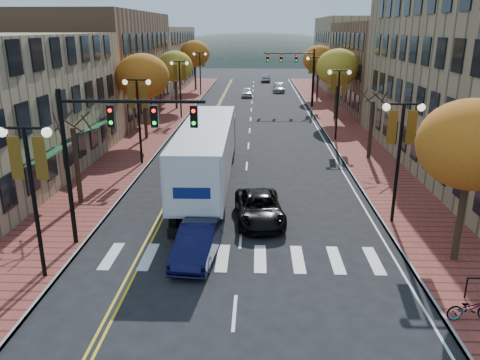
# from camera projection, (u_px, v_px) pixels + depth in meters

# --- Properties ---
(ground) EXTENTS (200.00, 200.00, 0.00)m
(ground) POSITION_uv_depth(u_px,v_px,m) (237.00, 283.00, 18.01)
(ground) COLOR black
(ground) RESTS_ON ground
(sidewalk_left) EXTENTS (4.00, 85.00, 0.15)m
(sidewalk_left) POSITION_uv_depth(u_px,v_px,m) (165.00, 120.00, 49.18)
(sidewalk_left) COLOR brown
(sidewalk_left) RESTS_ON ground
(sidewalk_right) EXTENTS (4.00, 85.00, 0.15)m
(sidewalk_right) POSITION_uv_depth(u_px,v_px,m) (337.00, 122.00, 48.55)
(sidewalk_right) COLOR brown
(sidewalk_right) RESTS_ON ground
(building_left_mid) EXTENTS (12.00, 24.00, 11.00)m
(building_left_mid) POSITION_uv_depth(u_px,v_px,m) (96.00, 65.00, 51.11)
(building_left_mid) COLOR brown
(building_left_mid) RESTS_ON ground
(building_left_far) EXTENTS (12.00, 26.00, 9.50)m
(building_left_far) POSITION_uv_depth(u_px,v_px,m) (148.00, 58.00, 75.10)
(building_left_far) COLOR #9E8966
(building_left_far) RESTS_ON ground
(building_right_mid) EXTENTS (15.00, 24.00, 10.00)m
(building_right_mid) POSITION_uv_depth(u_px,v_px,m) (407.00, 66.00, 55.71)
(building_right_mid) COLOR brown
(building_right_mid) RESTS_ON ground
(building_right_far) EXTENTS (15.00, 20.00, 11.00)m
(building_right_far) POSITION_uv_depth(u_px,v_px,m) (367.00, 53.00, 76.46)
(building_right_far) COLOR #9E8966
(building_right_far) RESTS_ON ground
(tree_left_a) EXTENTS (0.28, 0.28, 4.20)m
(tree_left_a) POSITION_uv_depth(u_px,v_px,m) (77.00, 166.00, 25.23)
(tree_left_a) COLOR #382619
(tree_left_a) RESTS_ON sidewalk_left
(tree_left_b) EXTENTS (4.48, 4.48, 7.21)m
(tree_left_b) POSITION_uv_depth(u_px,v_px,m) (143.00, 76.00, 39.44)
(tree_left_b) COLOR #382619
(tree_left_b) RESTS_ON sidewalk_left
(tree_left_c) EXTENTS (4.16, 4.16, 6.69)m
(tree_left_c) POSITION_uv_depth(u_px,v_px,m) (175.00, 66.00, 54.77)
(tree_left_c) COLOR #382619
(tree_left_c) RESTS_ON sidewalk_left
(tree_left_d) EXTENTS (4.61, 4.61, 7.42)m
(tree_left_d) POSITION_uv_depth(u_px,v_px,m) (195.00, 54.00, 71.70)
(tree_left_d) COLOR #382619
(tree_left_d) RESTS_ON sidewalk_left
(tree_right_a) EXTENTS (4.16, 4.16, 6.69)m
(tree_right_a) POSITION_uv_depth(u_px,v_px,m) (472.00, 145.00, 18.03)
(tree_right_a) COLOR #382619
(tree_right_a) RESTS_ON sidewalk_right
(tree_right_b) EXTENTS (0.28, 0.28, 4.20)m
(tree_right_b) POSITION_uv_depth(u_px,v_px,m) (371.00, 130.00, 34.10)
(tree_right_b) COLOR #382619
(tree_right_b) RESTS_ON sidewalk_right
(tree_right_c) EXTENTS (4.48, 4.48, 7.21)m
(tree_right_c) POSITION_uv_depth(u_px,v_px,m) (338.00, 68.00, 48.31)
(tree_right_c) COLOR #382619
(tree_right_c) RESTS_ON sidewalk_right
(tree_right_d) EXTENTS (4.35, 4.35, 7.00)m
(tree_right_d) POSITION_uv_depth(u_px,v_px,m) (319.00, 59.00, 63.56)
(tree_right_d) COLOR #382619
(tree_right_d) RESTS_ON sidewalk_right
(lamp_left_a) EXTENTS (1.96, 0.36, 6.05)m
(lamp_left_a) POSITION_uv_depth(u_px,v_px,m) (30.00, 174.00, 16.95)
(lamp_left_a) COLOR black
(lamp_left_a) RESTS_ON ground
(lamp_left_b) EXTENTS (1.96, 0.36, 6.05)m
(lamp_left_b) POSITION_uv_depth(u_px,v_px,m) (138.00, 105.00, 32.15)
(lamp_left_b) COLOR black
(lamp_left_b) RESTS_ON ground
(lamp_left_c) EXTENTS (1.96, 0.36, 6.05)m
(lamp_left_c) POSITION_uv_depth(u_px,v_px,m) (180.00, 78.00, 49.25)
(lamp_left_c) COLOR black
(lamp_left_c) RESTS_ON ground
(lamp_left_d) EXTENTS (1.96, 0.36, 6.05)m
(lamp_left_d) POSITION_uv_depth(u_px,v_px,m) (200.00, 65.00, 66.35)
(lamp_left_d) COLOR black
(lamp_left_d) RESTS_ON ground
(lamp_right_a) EXTENTS (1.96, 0.36, 6.05)m
(lamp_right_a) POSITION_uv_depth(u_px,v_px,m) (400.00, 140.00, 22.12)
(lamp_right_a) COLOR black
(lamp_right_a) RESTS_ON ground
(lamp_right_b) EXTENTS (1.96, 0.36, 6.05)m
(lamp_right_b) POSITION_uv_depth(u_px,v_px,m) (338.00, 91.00, 39.22)
(lamp_right_b) COLOR black
(lamp_right_b) RESTS_ON ground
(lamp_right_c) EXTENTS (1.96, 0.36, 6.05)m
(lamp_right_c) POSITION_uv_depth(u_px,v_px,m) (314.00, 72.00, 56.32)
(lamp_right_c) COLOR black
(lamp_right_c) RESTS_ON ground
(traffic_mast_near) EXTENTS (6.10, 0.35, 7.00)m
(traffic_mast_near) POSITION_uv_depth(u_px,v_px,m) (109.00, 139.00, 19.53)
(traffic_mast_near) COLOR black
(traffic_mast_near) RESTS_ON ground
(traffic_mast_far) EXTENTS (6.10, 0.34, 7.00)m
(traffic_mast_far) POSITION_uv_depth(u_px,v_px,m) (297.00, 67.00, 56.19)
(traffic_mast_far) COLOR black
(traffic_mast_far) RESTS_ON ground
(semi_truck) EXTENTS (2.82, 16.56, 4.13)m
(semi_truck) POSITION_uv_depth(u_px,v_px,m) (209.00, 149.00, 28.13)
(semi_truck) COLOR black
(semi_truck) RESTS_ON ground
(navy_sedan) EXTENTS (1.92, 4.54, 1.46)m
(navy_sedan) POSITION_uv_depth(u_px,v_px,m) (197.00, 242.00, 19.75)
(navy_sedan) COLOR black
(navy_sedan) RESTS_ON ground
(black_suv) EXTENTS (2.76, 5.15, 1.38)m
(black_suv) POSITION_uv_depth(u_px,v_px,m) (259.00, 208.00, 23.61)
(black_suv) COLOR black
(black_suv) RESTS_ON ground
(car_far_white) EXTENTS (1.55, 3.80, 1.29)m
(car_far_white) POSITION_uv_depth(u_px,v_px,m) (247.00, 92.00, 66.54)
(car_far_white) COLOR white
(car_far_white) RESTS_ON ground
(car_far_silver) EXTENTS (1.80, 4.32, 1.25)m
(car_far_silver) POSITION_uv_depth(u_px,v_px,m) (279.00, 88.00, 71.43)
(car_far_silver) COLOR #9E9FA5
(car_far_silver) RESTS_ON ground
(car_far_oncoming) EXTENTS (1.58, 4.14, 1.35)m
(car_far_oncoming) POSITION_uv_depth(u_px,v_px,m) (266.00, 78.00, 85.24)
(car_far_oncoming) COLOR #A7A7AF
(car_far_oncoming) RESTS_ON ground
(bicycle) EXTENTS (1.66, 0.75, 0.84)m
(bicycle) POSITION_uv_depth(u_px,v_px,m) (471.00, 308.00, 15.37)
(bicycle) COLOR gray
(bicycle) RESTS_ON sidewalk_right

